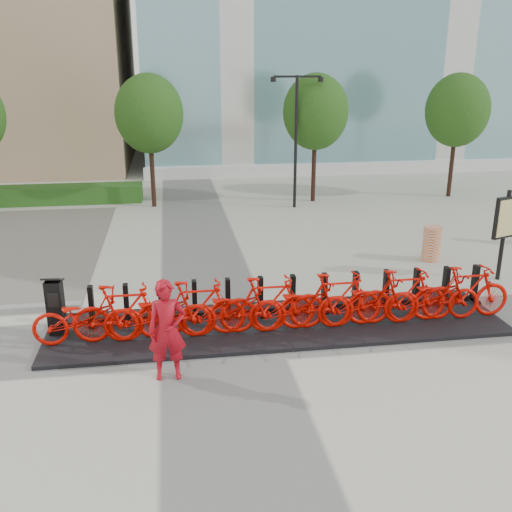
{
  "coord_description": "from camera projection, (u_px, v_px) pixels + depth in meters",
  "views": [
    {
      "loc": [
        -0.86,
        -10.59,
        5.23
      ],
      "look_at": [
        1.0,
        1.5,
        1.2
      ],
      "focal_mm": 40.0,
      "sensor_mm": 36.0,
      "label": 1
    }
  ],
  "objects": [
    {
      "name": "tree_3",
      "position": [
        457.0,
        110.0,
        23.43
      ],
      "size": [
        2.6,
        2.6,
        5.1
      ],
      "color": "#331E14",
      "rests_on": "ground"
    },
    {
      "name": "bike_3",
      "position": [
        197.0,
        308.0,
        11.38
      ],
      "size": [
        1.97,
        0.56,
        1.19
      ],
      "primitive_type": "imported",
      "rotation": [
        0.0,
        0.0,
        1.57
      ],
      "color": "#C70A01",
      "rests_on": "dock_pad"
    },
    {
      "name": "bike_7",
      "position": [
        336.0,
        300.0,
        11.79
      ],
      "size": [
        1.97,
        0.56,
        1.19
      ],
      "primitive_type": "imported",
      "rotation": [
        0.0,
        0.0,
        1.57
      ],
      "color": "#C70A01",
      "rests_on": "dock_pad"
    },
    {
      "name": "bike_6",
      "position": [
        302.0,
        305.0,
        11.71
      ],
      "size": [
        2.03,
        0.71,
        1.07
      ],
      "primitive_type": "imported",
      "rotation": [
        0.0,
        0.0,
        1.57
      ],
      "color": "#C70A01",
      "rests_on": "dock_pad"
    },
    {
      "name": "bike_1",
      "position": [
        123.0,
        313.0,
        11.17
      ],
      "size": [
        1.97,
        0.56,
        1.19
      ],
      "primitive_type": "imported",
      "rotation": [
        0.0,
        0.0,
        1.57
      ],
      "color": "#C70A01",
      "rests_on": "dock_pad"
    },
    {
      "name": "kiosk",
      "position": [
        56.0,
        306.0,
        11.48
      ],
      "size": [
        0.41,
        0.36,
        1.25
      ],
      "rotation": [
        0.0,
        0.0,
        -0.11
      ],
      "color": "black",
      "rests_on": "dock_pad"
    },
    {
      "name": "bike_2",
      "position": [
        160.0,
        313.0,
        11.29
      ],
      "size": [
        2.03,
        0.71,
        1.07
      ],
      "primitive_type": "imported",
      "rotation": [
        0.0,
        0.0,
        1.57
      ],
      "color": "#C70A01",
      "rests_on": "dock_pad"
    },
    {
      "name": "bike_8",
      "position": [
        369.0,
        301.0,
        11.92
      ],
      "size": [
        2.03,
        0.71,
        1.07
      ],
      "primitive_type": "imported",
      "rotation": [
        0.0,
        0.0,
        1.57
      ],
      "color": "#C70A01",
      "rests_on": "dock_pad"
    },
    {
      "name": "hedge_b",
      "position": [
        68.0,
        194.0,
        23.26
      ],
      "size": [
        6.0,
        1.2,
        0.7
      ],
      "primitive_type": "cube",
      "color": "#20431D",
      "rests_on": "ground"
    },
    {
      "name": "bike_4",
      "position": [
        232.0,
        309.0,
        11.5
      ],
      "size": [
        2.03,
        0.71,
        1.07
      ],
      "primitive_type": "imported",
      "rotation": [
        0.0,
        0.0,
        1.57
      ],
      "color": "#C70A01",
      "rests_on": "dock_pad"
    },
    {
      "name": "bike_5",
      "position": [
        268.0,
        304.0,
        11.59
      ],
      "size": [
        1.97,
        0.56,
        1.19
      ],
      "primitive_type": "imported",
      "rotation": [
        0.0,
        0.0,
        1.57
      ],
      "color": "#C70A01",
      "rests_on": "dock_pad"
    },
    {
      "name": "bike_9",
      "position": [
        402.0,
        296.0,
        12.0
      ],
      "size": [
        1.97,
        0.56,
        1.19
      ],
      "primitive_type": "imported",
      "rotation": [
        0.0,
        0.0,
        1.57
      ],
      "color": "#C70A01",
      "rests_on": "dock_pad"
    },
    {
      "name": "map_sign",
      "position": [
        506.0,
        221.0,
        14.38
      ],
      "size": [
        0.76,
        0.38,
        2.36
      ],
      "rotation": [
        0.0,
        0.0,
        0.36
      ],
      "color": "black",
      "rests_on": "ground"
    },
    {
      "name": "streetlamp",
      "position": [
        296.0,
        127.0,
        21.62
      ],
      "size": [
        2.0,
        0.2,
        5.0
      ],
      "color": "black",
      "rests_on": "ground"
    },
    {
      "name": "ground",
      "position": [
        219.0,
        336.0,
        11.7
      ],
      "size": [
        120.0,
        120.0,
        0.0
      ],
      "primitive_type": "plane",
      "color": "#B3B19F"
    },
    {
      "name": "bike_10",
      "position": [
        434.0,
        297.0,
        12.12
      ],
      "size": [
        2.03,
        0.71,
        1.07
      ],
      "primitive_type": "imported",
      "rotation": [
        0.0,
        0.0,
        1.57
      ],
      "color": "#C70A01",
      "rests_on": "dock_pad"
    },
    {
      "name": "worker_red",
      "position": [
        167.0,
        330.0,
        9.87
      ],
      "size": [
        0.68,
        0.45,
        1.83
      ],
      "primitive_type": "imported",
      "rotation": [
        0.0,
        0.0,
        0.02
      ],
      "color": "#9E0A15",
      "rests_on": "ground"
    },
    {
      "name": "dock_pad",
      "position": [
        278.0,
        324.0,
        12.16
      ],
      "size": [
        9.6,
        2.4,
        0.08
      ],
      "primitive_type": "cube",
      "color": "black",
      "rests_on": "ground"
    },
    {
      "name": "tree_1",
      "position": [
        149.0,
        114.0,
        21.63
      ],
      "size": [
        2.6,
        2.6,
        5.1
      ],
      "color": "#331E14",
      "rests_on": "ground"
    },
    {
      "name": "bike_0",
      "position": [
        85.0,
        318.0,
        11.09
      ],
      "size": [
        2.03,
        0.71,
        1.07
      ],
      "primitive_type": "imported",
      "rotation": [
        0.0,
        0.0,
        1.57
      ],
      "color": "#C70A01",
      "rests_on": "dock_pad"
    },
    {
      "name": "bike_11",
      "position": [
        466.0,
        292.0,
        12.21
      ],
      "size": [
        1.97,
        0.56,
        1.19
      ],
      "primitive_type": "imported",
      "rotation": [
        0.0,
        0.0,
        1.57
      ],
      "color": "#C70A01",
      "rests_on": "dock_pad"
    },
    {
      "name": "tree_2",
      "position": [
        316.0,
        112.0,
        22.56
      ],
      "size": [
        2.6,
        2.6,
        5.1
      ],
      "color": "#331E14",
      "rests_on": "ground"
    },
    {
      "name": "construction_barrel",
      "position": [
        432.0,
        244.0,
        16.18
      ],
      "size": [
        0.63,
        0.63,
        0.99
      ],
      "primitive_type": "cylinder",
      "rotation": [
        0.0,
        0.0,
        0.25
      ],
      "color": "#DD4C03",
      "rests_on": "ground"
    },
    {
      "name": "dock_rail_posts",
      "position": [
        293.0,
        295.0,
        12.52
      ],
      "size": [
        8.74,
        0.5,
        0.85
      ],
      "primitive_type": null,
      "color": "black",
      "rests_on": "dock_pad"
    }
  ]
}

